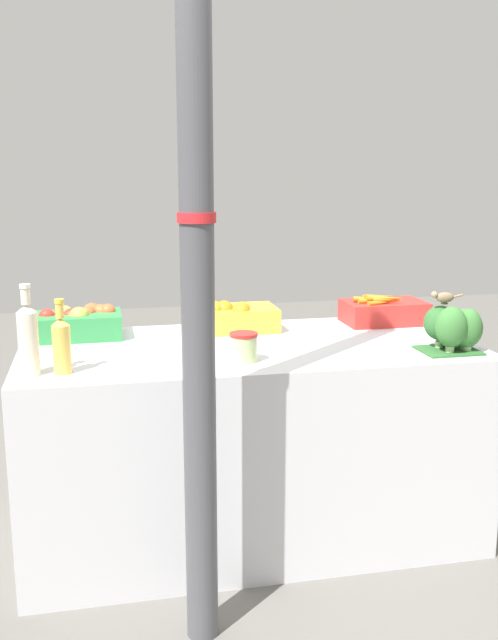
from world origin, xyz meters
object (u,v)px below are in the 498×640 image
at_px(juice_bottle_cloudy, 28,337).
at_px(pickle_jar, 244,347).
at_px(broccoli_pile, 455,327).
at_px(juice_bottle_golden, 61,343).
at_px(support_pole, 197,246).
at_px(sparrow_bird, 444,297).
at_px(orange_crate, 232,317).
at_px(apple_crate, 78,322).
at_px(carrot_crate, 384,311).

distance_m(juice_bottle_cloudy, pickle_jar, 0.75).
relative_size(broccoli_pile, juice_bottle_golden, 0.91).
bearing_deg(pickle_jar, support_pole, -119.01).
height_order(support_pole, broccoli_pile, support_pole).
height_order(broccoli_pile, juice_bottle_golden, juice_bottle_golden).
bearing_deg(juice_bottle_cloudy, sparrow_bird, 0.52).
relative_size(orange_crate, juice_bottle_cloudy, 1.15).
xyz_separation_m(apple_crate, carrot_crate, (1.34, -0.01, -0.00)).
distance_m(orange_crate, broccoli_pile, 0.93).
distance_m(orange_crate, juice_bottle_golden, 0.87).
distance_m(apple_crate, juice_bottle_cloudy, 0.56).
height_order(support_pole, sparrow_bird, support_pole).
bearing_deg(support_pole, carrot_crate, 42.98).
bearing_deg(pickle_jar, sparrow_bird, -0.44).
height_order(apple_crate, pickle_jar, apple_crate).
height_order(carrot_crate, juice_bottle_golden, juice_bottle_golden).
xyz_separation_m(juice_bottle_cloudy, pickle_jar, (0.74, 0.02, -0.08)).
xyz_separation_m(support_pole, apple_crate, (-0.37, 0.91, -0.40)).
height_order(juice_bottle_cloudy, juice_bottle_golden, juice_bottle_cloudy).
height_order(orange_crate, broccoli_pile, broccoli_pile).
height_order(orange_crate, pickle_jar, orange_crate).
bearing_deg(orange_crate, juice_bottle_cloudy, -146.71).
relative_size(juice_bottle_golden, sparrow_bird, 1.91).
bearing_deg(orange_crate, carrot_crate, 0.31).
xyz_separation_m(apple_crate, pickle_jar, (0.59, -0.52, -0.01)).
height_order(orange_crate, carrot_crate, carrot_crate).
xyz_separation_m(juice_bottle_golden, pickle_jar, (0.64, 0.02, -0.05)).
bearing_deg(sparrow_bird, apple_crate, -19.10).
distance_m(carrot_crate, juice_bottle_cloudy, 1.59).
distance_m(carrot_crate, sparrow_bird, 0.54).
bearing_deg(carrot_crate, apple_crate, 179.57).
relative_size(orange_crate, broccoli_pile, 1.54).
xyz_separation_m(broccoli_pile, juice_bottle_cloudy, (-1.57, 0.00, 0.04)).
bearing_deg(sparrow_bird, juice_bottle_cloudy, 2.38).
xyz_separation_m(apple_crate, orange_crate, (0.65, -0.01, -0.00)).
distance_m(broccoli_pile, sparrow_bird, 0.13).
bearing_deg(juice_bottle_cloudy, orange_crate, 33.29).
relative_size(carrot_crate, pickle_jar, 3.38).
height_order(support_pole, juice_bottle_cloudy, support_pole).
bearing_deg(orange_crate, juice_bottle_golden, -142.81).
bearing_deg(juice_bottle_golden, sparrow_bird, 0.56).
xyz_separation_m(apple_crate, juice_bottle_golden, (-0.04, -0.54, 0.04)).
bearing_deg(carrot_crate, broccoli_pile, -82.32).
distance_m(support_pole, juice_bottle_cloudy, 0.73).
distance_m(support_pole, pickle_jar, 0.61).
distance_m(apple_crate, broccoli_pile, 1.51).
relative_size(support_pole, juice_bottle_golden, 9.79).
bearing_deg(broccoli_pile, sparrow_bird, 163.64).
height_order(carrot_crate, pickle_jar, carrot_crate).
relative_size(apple_crate, juice_bottle_cloudy, 1.15).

